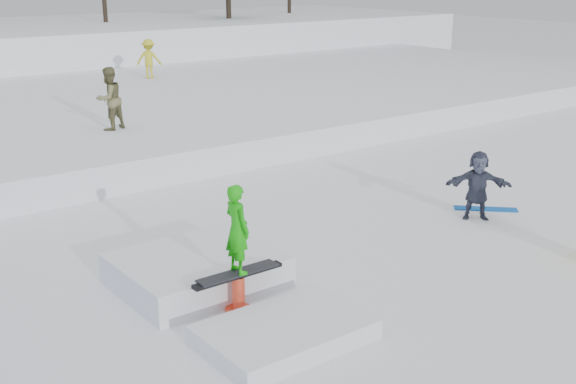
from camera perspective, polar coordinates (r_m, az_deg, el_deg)
ground at (r=12.54m, az=3.77°, el=-7.39°), size 120.00×120.00×0.00m
snow_midrise at (r=26.13m, az=-20.01°, el=5.60°), size 50.00×18.00×0.80m
walker_olive at (r=21.19m, az=-13.95°, el=7.17°), size 1.04×0.92×1.78m
walker_ygreen at (r=31.07m, az=-10.93°, el=10.29°), size 1.18×1.13×1.62m
spectator_dark at (r=16.05m, az=14.75°, el=0.52°), size 1.32×1.28×1.50m
loose_board_teal at (r=16.92m, az=15.35°, el=-1.30°), size 1.19×1.18×0.03m
jib_rail_feature at (r=11.96m, az=-5.47°, el=-7.11°), size 2.60×4.40×2.11m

